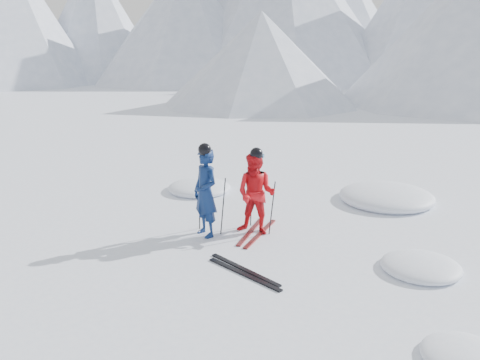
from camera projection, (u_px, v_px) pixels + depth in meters
The scene contains 12 objects.
ground at pixel (307, 262), 9.17m from camera, with size 160.00×160.00×0.00m, color white.
skier_blue at pixel (205, 193), 10.20m from camera, with size 0.66×0.43×1.82m, color #0D2150.
skier_red at pixel (256, 194), 10.33m from camera, with size 0.83×0.64×1.70m, color red.
pole_blue_left at pixel (200, 202), 10.57m from camera, with size 0.02×0.02×1.21m, color black.
pole_blue_right at pixel (223, 206), 10.32m from camera, with size 0.02×0.02×1.21m, color black.
pole_red_left at pixel (251, 201), 10.77m from camera, with size 0.02×0.02×1.13m, color black.
pole_red_right at pixel (272, 208), 10.34m from camera, with size 0.02×0.02×1.13m, color black.
ski_worn_left at pixel (251, 231), 10.62m from camera, with size 0.09×1.70×0.03m, color black.
ski_worn_right at pixel (260, 233), 10.48m from camera, with size 0.09×1.70×0.03m, color black.
ski_loose_a at pixel (245, 269), 8.84m from camera, with size 0.09×1.70×0.03m, color black.
ski_loose_b at pixel (244, 274), 8.67m from camera, with size 0.09×1.70×0.03m, color black.
snow_lumps at pixel (346, 210), 11.95m from camera, with size 9.02×7.33×0.51m.
Camera 1 is at (4.24, -7.40, 3.89)m, focal length 38.00 mm.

